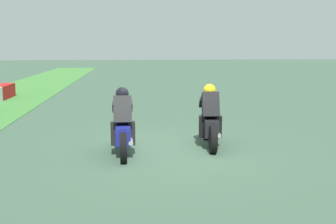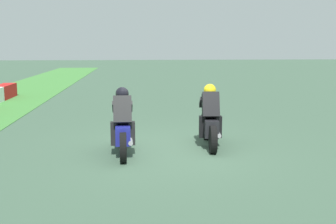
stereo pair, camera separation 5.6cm
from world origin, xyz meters
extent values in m
plane|color=#3B5542|center=(0.00, 0.00, 0.00)|extent=(120.00, 120.00, 0.00)
cube|color=red|center=(10.00, 6.83, 0.32)|extent=(1.96, 0.60, 0.64)
cylinder|color=black|center=(1.02, -1.02, 0.32)|extent=(0.65, 0.19, 0.64)
cylinder|color=black|center=(-0.37, -0.91, 0.32)|extent=(0.65, 0.19, 0.64)
cube|color=black|center=(0.33, -0.97, 0.50)|extent=(1.12, 0.41, 0.40)
ellipsoid|color=black|center=(0.43, -0.98, 0.80)|extent=(0.50, 0.34, 0.24)
cube|color=red|center=(-0.18, -0.93, 0.52)|extent=(0.07, 0.16, 0.08)
cylinder|color=#A5A5AD|center=(-0.04, -1.10, 0.37)|extent=(0.43, 0.13, 0.10)
cube|color=black|center=(0.23, -0.96, 1.02)|extent=(0.51, 0.44, 0.66)
sphere|color=gold|center=(0.45, -0.98, 1.36)|extent=(0.32, 0.32, 0.30)
cube|color=#44925D|center=(0.82, -1.01, 0.84)|extent=(0.17, 0.27, 0.23)
cube|color=black|center=(0.22, -0.76, 0.50)|extent=(0.19, 0.15, 0.52)
cube|color=black|center=(0.19, -1.16, 0.50)|extent=(0.19, 0.15, 0.52)
cube|color=black|center=(0.62, -0.81, 1.04)|extent=(0.39, 0.13, 0.31)
cube|color=black|center=(0.59, -1.17, 1.04)|extent=(0.39, 0.13, 0.31)
cylinder|color=black|center=(0.46, 1.14, 0.32)|extent=(0.64, 0.16, 0.64)
cylinder|color=black|center=(-0.94, 1.10, 0.32)|extent=(0.64, 0.16, 0.64)
cube|color=navy|center=(-0.24, 1.12, 0.50)|extent=(1.11, 0.35, 0.40)
ellipsoid|color=navy|center=(-0.14, 1.13, 0.80)|extent=(0.49, 0.31, 0.24)
cube|color=red|center=(-0.75, 1.11, 0.52)|extent=(0.06, 0.16, 0.08)
cylinder|color=#A5A5AD|center=(-0.59, 0.95, 0.37)|extent=(0.42, 0.11, 0.10)
cube|color=black|center=(-0.34, 1.12, 1.02)|extent=(0.50, 0.41, 0.66)
sphere|color=black|center=(-0.12, 1.13, 1.36)|extent=(0.31, 0.31, 0.30)
cube|color=#486161|center=(0.26, 1.14, 0.84)|extent=(0.16, 0.26, 0.23)
cube|color=black|center=(-0.37, 1.32, 0.50)|extent=(0.18, 0.15, 0.52)
cube|color=black|center=(-0.35, 0.92, 0.50)|extent=(0.18, 0.15, 0.52)
cube|color=black|center=(0.03, 1.31, 1.04)|extent=(0.39, 0.11, 0.31)
cube|color=black|center=(0.05, 0.95, 1.04)|extent=(0.39, 0.11, 0.31)
camera|label=1|loc=(-9.24, 0.92, 2.43)|focal=43.46mm
camera|label=2|loc=(-9.25, 0.87, 2.43)|focal=43.46mm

